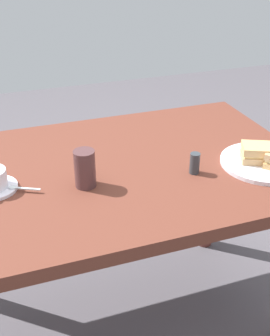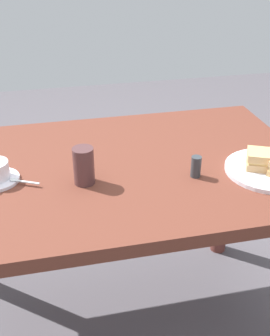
# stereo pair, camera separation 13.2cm
# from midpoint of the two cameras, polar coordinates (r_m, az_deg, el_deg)

# --- Properties ---
(ground_plane) EXTENTS (6.00, 6.00, 0.00)m
(ground_plane) POSITION_cam_midpoint_polar(r_m,az_deg,el_deg) (1.86, -4.44, -19.81)
(ground_plane) COLOR #534E55
(dining_table) EXTENTS (1.28, 0.81, 0.73)m
(dining_table) POSITION_cam_midpoint_polar(r_m,az_deg,el_deg) (1.45, -5.37, -3.75)
(dining_table) COLOR brown
(dining_table) RESTS_ON ground_plane
(sandwich_plate) EXTENTS (0.28, 0.28, 0.01)m
(sandwich_plate) POSITION_cam_midpoint_polar(r_m,az_deg,el_deg) (1.44, 14.33, 0.64)
(sandwich_plate) COLOR white
(sandwich_plate) RESTS_ON dining_table
(sandwich_front) EXTENTS (0.14, 0.12, 0.06)m
(sandwich_front) POSITION_cam_midpoint_polar(r_m,az_deg,el_deg) (1.42, 13.93, 1.88)
(sandwich_front) COLOR tan
(sandwich_front) RESTS_ON sandwich_plate
(spoon) EXTENTS (0.09, 0.06, 0.01)m
(spoon) POSITION_cam_midpoint_polar(r_m,az_deg,el_deg) (1.32, -18.12, -2.63)
(spoon) COLOR silver
(spoon) RESTS_ON coffee_saucer
(salt_shaker) EXTENTS (0.03, 0.03, 0.07)m
(salt_shaker) POSITION_cam_midpoint_polar(r_m,az_deg,el_deg) (1.34, 5.23, 0.56)
(salt_shaker) COLOR #33383D
(salt_shaker) RESTS_ON dining_table
(drinking_glass) EXTENTS (0.06, 0.06, 0.12)m
(drinking_glass) POSITION_cam_midpoint_polar(r_m,az_deg,el_deg) (1.27, -9.69, -0.17)
(drinking_glass) COLOR #503132
(drinking_glass) RESTS_ON dining_table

